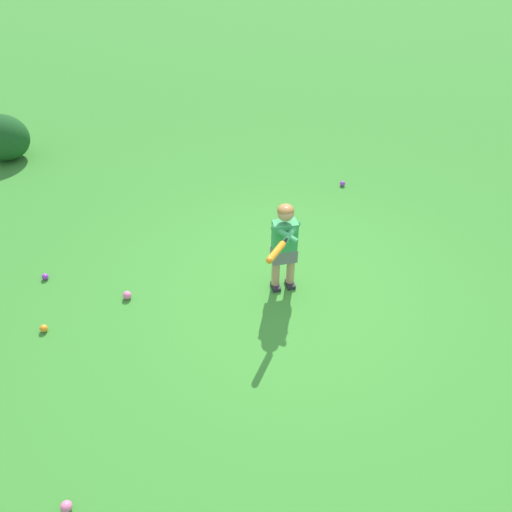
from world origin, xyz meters
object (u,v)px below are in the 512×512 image
Objects in this scene: child_batter at (284,242)px; play_ball_far_right at (44,328)px; play_ball_midfield at (45,277)px; play_ball_behind_batter at (343,184)px; play_ball_center_lawn at (66,506)px; play_ball_far_left at (127,295)px.

play_ball_far_right is at bearing 101.67° from child_batter.
play_ball_behind_batter reaches higher than play_ball_midfield.
play_ball_center_lawn is 2.24m from play_ball_far_left.
play_ball_behind_batter is 5.35m from play_ball_center_lawn.
play_ball_far_right reaches higher than play_ball_midfield.
child_batter is 11.47× the size of play_ball_far_left.
play_ball_center_lawn reaches higher than play_ball_midfield.
child_batter is 2.62m from play_ball_far_right.
child_batter is 13.83× the size of play_ball_behind_batter.
play_ball_behind_batter is at bearing -64.10° from play_ball_midfield.
play_ball_far_right is at bearing -165.48° from play_ball_midfield.
play_ball_far_left is (-0.08, 1.72, -0.60)m from child_batter.
child_batter reaches higher than play_ball_center_lawn.
child_batter is 3.02m from play_ball_center_lawn.
play_ball_behind_batter is 0.83× the size of play_ball_far_left.
play_ball_far_left is at bearing -60.70° from play_ball_far_right.
play_ball_midfield is 0.96× the size of play_ball_behind_batter.
play_ball_far_left is at bearing 128.23° from play_ball_behind_batter.
child_batter is at bearing -78.33° from play_ball_far_right.
child_batter is at bearing -96.20° from play_ball_midfield.
play_ball_far_left reaches higher than play_ball_center_lawn.
play_ball_far_right is (-0.81, -0.21, 0.00)m from play_ball_midfield.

